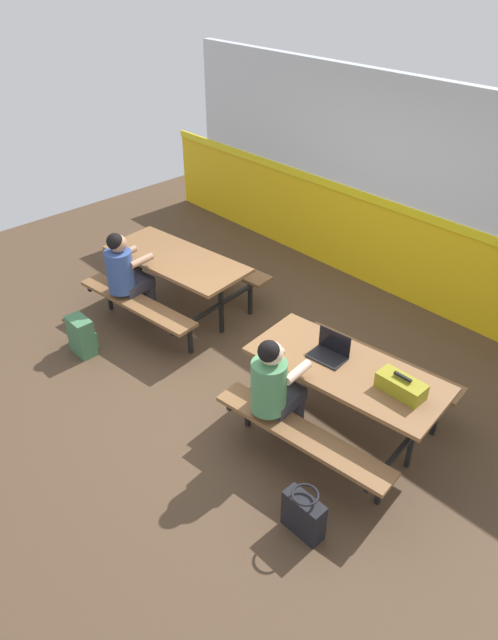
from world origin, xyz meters
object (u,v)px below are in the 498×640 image
Objects in this scene: picnic_table_left at (177,270)px; tote_bag_bright at (304,514)px; picnic_table_right at (345,382)px; laptop_dark at (330,352)px; backpack_dark at (82,336)px; student_nearer at (126,272)px; toolbox_grey at (401,386)px; student_further at (275,385)px.

picnic_table_left is 4.23× the size of tote_bag_bright.
picnic_table_right reaches higher than tote_bag_bright.
laptop_dark is (2.41, -0.15, 0.21)m from picnic_table_left.
tote_bag_bright is (3.18, 0.05, -0.02)m from backpack_dark.
student_nearer is 3.31m from toolbox_grey.
student_nearer reaches higher than picnic_table_right.
tote_bag_bright is (0.50, -1.06, -0.38)m from picnic_table_right.
student_nearer is 2.81× the size of tote_bag_bright.
student_nearer reaches higher than tote_bag_bright.
student_nearer is 3.52× the size of laptop_dark.
toolbox_grey is at bearing 6.44° from picnic_table_right.
picnic_table_left is 2.42m from laptop_dark.
picnic_table_left is at bearing 176.49° from picnic_table_right.
tote_bag_bright is at bearing -90.23° from toolbox_grey.
student_further is at bearing 149.14° from tote_bag_bright.
laptop_dark is at bearing 24.37° from backpack_dark.
picnic_table_right is at bearing 8.55° from student_nearer.
picnic_table_right is 4.23× the size of tote_bag_bright.
student_further is 2.81× the size of tote_bag_bright.
picnic_table_left is 3.37m from tote_bag_bright.
student_further reaches higher than picnic_table_left.
student_further reaches higher than toolbox_grey.
tote_bag_bright is at bearing -64.86° from picnic_table_right.
picnic_table_left reaches higher than backpack_dark.
student_nearer is at bearing 97.39° from backpack_dark.
tote_bag_bright is at bearing -56.79° from laptop_dark.
student_nearer is (-0.16, -0.58, 0.13)m from picnic_table_left.
student_nearer reaches higher than backpack_dark.
student_further is (-0.29, -0.59, 0.13)m from picnic_table_right.
laptop_dark reaches higher than picnic_table_left.
picnic_table_right is 1.51× the size of student_further.
backpack_dark is (-2.48, -1.12, -0.57)m from laptop_dark.
laptop_dark is at bearing -176.58° from toolbox_grey.
student_further reaches higher than laptop_dark.
laptop_dark is at bearing 176.02° from picnic_table_right.
laptop_dark reaches higher than tote_bag_bright.
student_further reaches higher than picnic_table_right.
toolbox_grey is (0.71, 0.04, 0.02)m from laptop_dark.
student_further is at bearing -115.89° from picnic_table_right.
laptop_dark is 0.78× the size of backpack_dark.
picnic_table_right is 4.13× the size of backpack_dark.
laptop_dark is at bearing 123.21° from tote_bag_bright.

